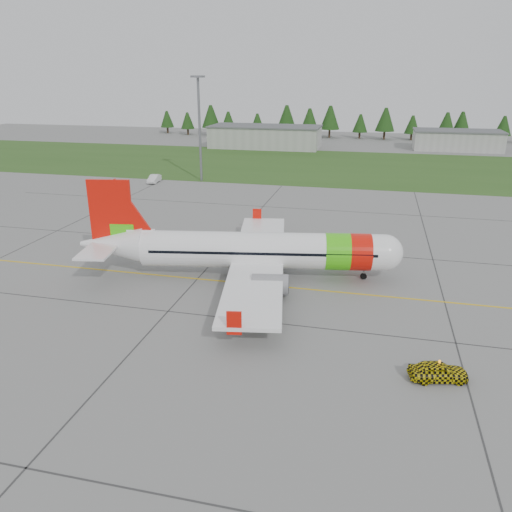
# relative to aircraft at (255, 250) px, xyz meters

# --- Properties ---
(ground) EXTENTS (320.00, 320.00, 0.00)m
(ground) POSITION_rel_aircraft_xyz_m (9.21, -10.05, -2.99)
(ground) COLOR gray
(ground) RESTS_ON ground
(aircraft) EXTENTS (34.07, 31.80, 10.38)m
(aircraft) POSITION_rel_aircraft_xyz_m (0.00, 0.00, 0.00)
(aircraft) COLOR white
(aircraft) RESTS_ON ground
(follow_me_car) EXTENTS (1.74, 1.93, 4.12)m
(follow_me_car) POSITION_rel_aircraft_xyz_m (17.19, -15.83, -0.94)
(follow_me_car) COLOR yellow
(follow_me_car) RESTS_ON ground
(service_van) EXTENTS (1.80, 1.72, 4.74)m
(service_van) POSITION_rel_aircraft_xyz_m (-31.49, 43.99, -0.63)
(service_van) COLOR white
(service_van) RESTS_ON ground
(grass_strip) EXTENTS (320.00, 50.00, 0.03)m
(grass_strip) POSITION_rel_aircraft_xyz_m (9.21, 71.95, -2.98)
(grass_strip) COLOR #30561E
(grass_strip) RESTS_ON ground
(taxi_guideline) EXTENTS (120.00, 0.25, 0.02)m
(taxi_guideline) POSITION_rel_aircraft_xyz_m (9.21, -2.05, -2.98)
(taxi_guideline) COLOR gold
(taxi_guideline) RESTS_ON ground
(hangar_west) EXTENTS (32.00, 14.00, 6.00)m
(hangar_west) POSITION_rel_aircraft_xyz_m (-20.79, 99.95, 0.01)
(hangar_west) COLOR #A8A8A3
(hangar_west) RESTS_ON ground
(hangar_east) EXTENTS (24.00, 12.00, 5.20)m
(hangar_east) POSITION_rel_aircraft_xyz_m (34.21, 107.95, -0.39)
(hangar_east) COLOR #A8A8A3
(hangar_east) RESTS_ON ground
(floodlight_mast) EXTENTS (0.50, 0.50, 20.00)m
(floodlight_mast) POSITION_rel_aircraft_xyz_m (-22.79, 47.95, 7.01)
(floodlight_mast) COLOR slate
(floodlight_mast) RESTS_ON ground
(treeline) EXTENTS (160.00, 8.00, 10.00)m
(treeline) POSITION_rel_aircraft_xyz_m (9.21, 127.95, 2.01)
(treeline) COLOR #1C3F14
(treeline) RESTS_ON ground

